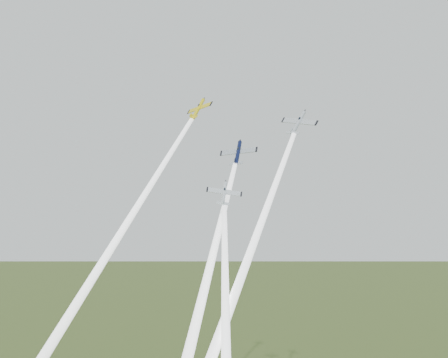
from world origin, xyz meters
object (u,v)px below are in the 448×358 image
plane_yellow (198,109)px  plane_silver_low (224,193)px  plane_silver_right (298,123)px  plane_navy (238,153)px

plane_yellow → plane_silver_low: (13.64, -16.26, -19.81)m
plane_silver_right → plane_yellow: bearing=-176.5°
plane_yellow → plane_navy: plane_yellow is taller
plane_navy → plane_silver_low: (2.15, -12.02, -8.91)m
plane_navy → plane_silver_right: 13.98m
plane_yellow → plane_silver_right: 24.85m
plane_navy → plane_silver_low: 15.12m
plane_yellow → plane_navy: 16.40m
plane_yellow → plane_navy: bearing=0.7°
plane_yellow → plane_silver_right: size_ratio=0.99×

